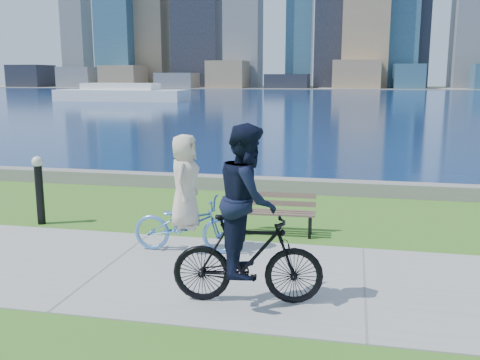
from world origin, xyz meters
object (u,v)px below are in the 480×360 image
object	(u,v)px
park_bench	(276,209)
cyclist_woman	(185,209)
cyclist_man	(248,230)
bollard_lamp	(39,185)

from	to	relation	value
park_bench	cyclist_woman	world-z (taller)	cyclist_woman
park_bench	cyclist_woman	distance (m)	2.02
cyclist_woman	cyclist_man	distance (m)	2.37
cyclist_man	cyclist_woman	bearing A→B (deg)	30.63
cyclist_woman	cyclist_man	world-z (taller)	cyclist_man
bollard_lamp	cyclist_woman	distance (m)	3.65
park_bench	cyclist_man	size ratio (longest dim) A/B	0.63
bollard_lamp	cyclist_man	size ratio (longest dim) A/B	0.59
park_bench	cyclist_woman	size ratio (longest dim) A/B	0.75
bollard_lamp	cyclist_man	xyz separation A→B (m)	(4.93, -2.97, 0.22)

